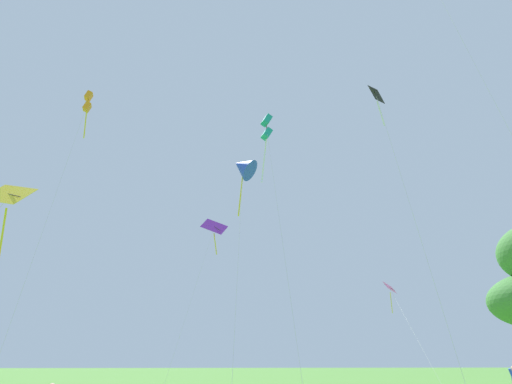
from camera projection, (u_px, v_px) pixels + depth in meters
kite_purple_streamer at (214, 232)px, 47.09m from camera, size 5.21×5.65×15.88m
kite_black_large at (380, 109)px, 23.77m from camera, size 0.90×5.56×15.47m
kite_teal_box at (267, 130)px, 31.69m from camera, size 0.83×10.68×17.82m
kite_yellow_diamond at (6, 211)px, 22.94m from camera, size 3.94×5.32×10.50m
kite_blue_delta at (243, 167)px, 29.08m from camera, size 2.28×10.15×14.22m
kite_pink_low at (391, 293)px, 43.76m from camera, size 2.50×12.40×9.12m
kite_orange_box at (87, 104)px, 37.57m from camera, size 1.15×7.96×22.56m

